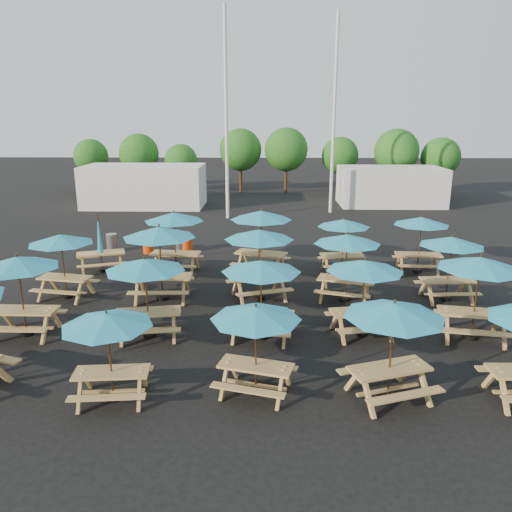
{
  "coord_description": "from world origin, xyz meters",
  "views": [
    {
      "loc": [
        0.38,
        -15.99,
        6.02
      ],
      "look_at": [
        0.0,
        1.5,
        1.1
      ],
      "focal_mm": 35.0,
      "sensor_mm": 36.0,
      "label": 1
    }
  ],
  "objects_px": {
    "picnic_unit_6": "(159,236)",
    "picnic_unit_7": "(174,220)",
    "picnic_unit_9": "(261,270)",
    "picnic_unit_17": "(480,267)",
    "picnic_unit_3": "(100,248)",
    "picnic_unit_13": "(365,270)",
    "picnic_unit_8": "(256,318)",
    "picnic_unit_18": "(451,245)",
    "picnic_unit_14": "(347,243)",
    "waste_bin_1": "(148,244)",
    "waste_bin_2": "(180,243)",
    "picnic_unit_10": "(259,238)",
    "picnic_unit_15": "(344,226)",
    "picnic_unit_19": "(421,224)",
    "picnic_unit_5": "(145,269)",
    "picnic_unit_4": "(107,324)",
    "picnic_unit_11": "(261,218)",
    "waste_bin_4": "(346,246)",
    "picnic_unit_2": "(61,242)",
    "picnic_unit_1": "(18,267)",
    "waste_bin_3": "(187,243)",
    "picnic_unit_12": "(394,315)",
    "waste_bin_0": "(112,243)"
  },
  "relations": [
    {
      "from": "picnic_unit_8",
      "to": "picnic_unit_17",
      "type": "relative_size",
      "value": 0.93
    },
    {
      "from": "picnic_unit_5",
      "to": "picnic_unit_12",
      "type": "bearing_deg",
      "value": -36.43
    },
    {
      "from": "picnic_unit_17",
      "to": "waste_bin_3",
      "type": "relative_size",
      "value": 3.24
    },
    {
      "from": "picnic_unit_5",
      "to": "picnic_unit_12",
      "type": "relative_size",
      "value": 0.92
    },
    {
      "from": "picnic_unit_13",
      "to": "picnic_unit_1",
      "type": "bearing_deg",
      "value": 171.6
    },
    {
      "from": "picnic_unit_9",
      "to": "picnic_unit_10",
      "type": "relative_size",
      "value": 0.84
    },
    {
      "from": "picnic_unit_6",
      "to": "picnic_unit_8",
      "type": "bearing_deg",
      "value": -62.35
    },
    {
      "from": "picnic_unit_2",
      "to": "picnic_unit_19",
      "type": "xyz_separation_m",
      "value": [
        12.89,
        3.21,
        0.0
      ]
    },
    {
      "from": "picnic_unit_6",
      "to": "picnic_unit_7",
      "type": "height_order",
      "value": "picnic_unit_6"
    },
    {
      "from": "picnic_unit_2",
      "to": "picnic_unit_18",
      "type": "xyz_separation_m",
      "value": [
        12.95,
        0.07,
        -0.03
      ]
    },
    {
      "from": "picnic_unit_9",
      "to": "picnic_unit_11",
      "type": "distance_m",
      "value": 6.04
    },
    {
      "from": "picnic_unit_4",
      "to": "picnic_unit_11",
      "type": "relative_size",
      "value": 0.7
    },
    {
      "from": "picnic_unit_17",
      "to": "picnic_unit_18",
      "type": "height_order",
      "value": "picnic_unit_17"
    },
    {
      "from": "waste_bin_4",
      "to": "picnic_unit_12",
      "type": "bearing_deg",
      "value": -94.2
    },
    {
      "from": "picnic_unit_2",
      "to": "picnic_unit_10",
      "type": "bearing_deg",
      "value": 10.82
    },
    {
      "from": "picnic_unit_6",
      "to": "picnic_unit_13",
      "type": "height_order",
      "value": "picnic_unit_6"
    },
    {
      "from": "picnic_unit_5",
      "to": "picnic_unit_7",
      "type": "xyz_separation_m",
      "value": [
        -0.29,
        6.02,
        0.12
      ]
    },
    {
      "from": "picnic_unit_10",
      "to": "picnic_unit_17",
      "type": "height_order",
      "value": "picnic_unit_10"
    },
    {
      "from": "picnic_unit_4",
      "to": "picnic_unit_6",
      "type": "bearing_deg",
      "value": 86.41
    },
    {
      "from": "picnic_unit_10",
      "to": "waste_bin_2",
      "type": "height_order",
      "value": "picnic_unit_10"
    },
    {
      "from": "picnic_unit_17",
      "to": "waste_bin_2",
      "type": "relative_size",
      "value": 3.24
    },
    {
      "from": "picnic_unit_3",
      "to": "picnic_unit_13",
      "type": "xyz_separation_m",
      "value": [
        9.31,
        -5.87,
        0.99
      ]
    },
    {
      "from": "picnic_unit_3",
      "to": "picnic_unit_4",
      "type": "bearing_deg",
      "value": -89.83
    },
    {
      "from": "picnic_unit_2",
      "to": "picnic_unit_12",
      "type": "relative_size",
      "value": 0.91
    },
    {
      "from": "picnic_unit_12",
      "to": "waste_bin_3",
      "type": "height_order",
      "value": "picnic_unit_12"
    },
    {
      "from": "picnic_unit_14",
      "to": "picnic_unit_17",
      "type": "bearing_deg",
      "value": -26.05
    },
    {
      "from": "picnic_unit_7",
      "to": "picnic_unit_9",
      "type": "bearing_deg",
      "value": -55.46
    },
    {
      "from": "picnic_unit_2",
      "to": "picnic_unit_7",
      "type": "xyz_separation_m",
      "value": [
        3.26,
        2.96,
        0.17
      ]
    },
    {
      "from": "picnic_unit_4",
      "to": "waste_bin_2",
      "type": "bearing_deg",
      "value": 87.63
    },
    {
      "from": "picnic_unit_6",
      "to": "picnic_unit_14",
      "type": "distance_m",
      "value": 6.18
    },
    {
      "from": "picnic_unit_2",
      "to": "picnic_unit_11",
      "type": "bearing_deg",
      "value": 34.25
    },
    {
      "from": "picnic_unit_12",
      "to": "picnic_unit_1",
      "type": "bearing_deg",
      "value": 142.71
    },
    {
      "from": "picnic_unit_14",
      "to": "waste_bin_1",
      "type": "xyz_separation_m",
      "value": [
        -8.01,
        5.88,
        -1.61
      ]
    },
    {
      "from": "picnic_unit_1",
      "to": "picnic_unit_17",
      "type": "distance_m",
      "value": 12.59
    },
    {
      "from": "picnic_unit_6",
      "to": "picnic_unit_4",
      "type": "bearing_deg",
      "value": -90.06
    },
    {
      "from": "picnic_unit_5",
      "to": "picnic_unit_9",
      "type": "bearing_deg",
      "value": -9.84
    },
    {
      "from": "picnic_unit_5",
      "to": "picnic_unit_12",
      "type": "distance_m",
      "value": 6.74
    },
    {
      "from": "picnic_unit_6",
      "to": "picnic_unit_9",
      "type": "distance_m",
      "value": 4.53
    },
    {
      "from": "picnic_unit_8",
      "to": "picnic_unit_18",
      "type": "xyz_separation_m",
      "value": [
        6.32,
        6.04,
        0.11
      ]
    },
    {
      "from": "picnic_unit_6",
      "to": "waste_bin_0",
      "type": "distance_m",
      "value": 7.39
    },
    {
      "from": "picnic_unit_9",
      "to": "picnic_unit_17",
      "type": "distance_m",
      "value": 5.9
    },
    {
      "from": "picnic_unit_15",
      "to": "picnic_unit_19",
      "type": "height_order",
      "value": "picnic_unit_19"
    },
    {
      "from": "picnic_unit_13",
      "to": "waste_bin_1",
      "type": "distance_m",
      "value": 11.94
    },
    {
      "from": "picnic_unit_3",
      "to": "picnic_unit_10",
      "type": "height_order",
      "value": "picnic_unit_10"
    },
    {
      "from": "picnic_unit_1",
      "to": "waste_bin_2",
      "type": "height_order",
      "value": "picnic_unit_1"
    },
    {
      "from": "picnic_unit_15",
      "to": "picnic_unit_19",
      "type": "bearing_deg",
      "value": -2.82
    },
    {
      "from": "waste_bin_2",
      "to": "picnic_unit_7",
      "type": "bearing_deg",
      "value": -83.28
    },
    {
      "from": "picnic_unit_4",
      "to": "waste_bin_2",
      "type": "xyz_separation_m",
      "value": [
        -0.62,
        12.45,
        -1.38
      ]
    },
    {
      "from": "waste_bin_0",
      "to": "picnic_unit_9",
      "type": "bearing_deg",
      "value": -52.84
    },
    {
      "from": "waste_bin_4",
      "to": "picnic_unit_15",
      "type": "bearing_deg",
      "value": -102.37
    }
  ]
}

